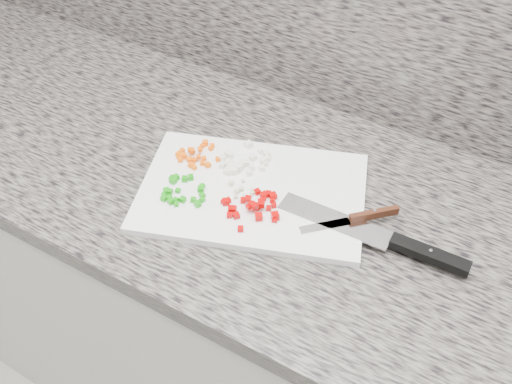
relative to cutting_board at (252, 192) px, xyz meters
The scene contains 10 objects.
cabinet 0.49m from the cutting_board, 23.33° to the left, with size 3.92×0.62×0.86m, color beige.
countertop 0.10m from the cutting_board, 23.33° to the left, with size 3.96×0.64×0.04m, color #67615A.
cutting_board is the anchor object (origin of this frame).
carrot_pile 0.15m from the cutting_board, behind, with size 0.09×0.08×0.02m.
onion_pile 0.07m from the cutting_board, 134.73° to the left, with size 0.10×0.10×0.01m.
green_pepper_pile 0.13m from the cutting_board, 146.20° to the right, with size 0.09×0.09×0.01m.
red_pepper_pile 0.05m from the cutting_board, 57.53° to the right, with size 0.11×0.11×0.02m.
garlic_pile 0.02m from the cutting_board, 133.51° to the right, with size 0.06×0.05×0.01m.
chef_knife 0.28m from the cutting_board, ahead, with size 0.34×0.05×0.02m.
paring_knife 0.21m from the cutting_board, ahead, with size 0.14×0.14×0.02m.
Camera 1 is at (0.30, 0.74, 1.66)m, focal length 40.00 mm.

